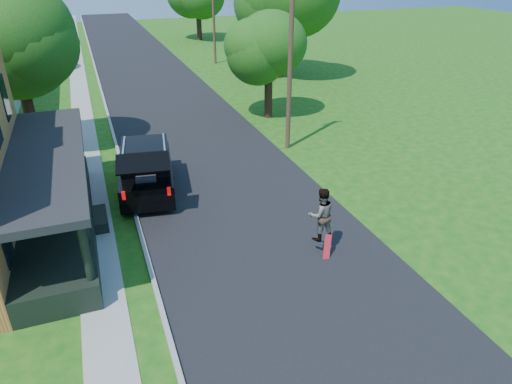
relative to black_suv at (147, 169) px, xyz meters
name	(u,v)px	position (x,y,z in m)	size (l,w,h in m)	color
ground	(295,287)	(3.20, -8.28, -0.98)	(140.00, 140.00, 0.00)	#145611
street	(170,108)	(3.20, 11.72, -0.98)	(8.00, 120.00, 0.02)	black
curb	(108,115)	(-0.85, 11.72, -0.98)	(0.15, 120.00, 0.12)	#9C9C97
sidewalk	(83,117)	(-2.40, 11.72, -0.98)	(1.30, 120.00, 0.03)	gray
black_suv	(147,169)	(0.00, 0.00, 0.00)	(2.81, 5.72, 2.56)	black
skateboarder	(321,214)	(4.80, -6.78, 0.48)	(0.95, 0.76, 1.90)	black
skateboard	(327,248)	(4.90, -7.17, -0.62)	(0.42, 0.37, 0.84)	#AC0E18
tree_left_mid	(11,37)	(-4.77, 6.47, 4.76)	(6.33, 6.32, 8.94)	black
tree_left_far	(3,13)	(-7.23, 25.93, 4.01)	(5.17, 4.99, 7.72)	black
tree_right_near	(268,45)	(8.67, 7.68, 3.44)	(4.63, 4.67, 6.63)	black
utility_pole_near	(290,58)	(7.70, 2.39, 3.72)	(1.45, 0.33, 9.14)	#4D3124
utility_pole_far	(213,10)	(10.06, 24.55, 3.77)	(1.41, 0.45, 9.23)	#4D3124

